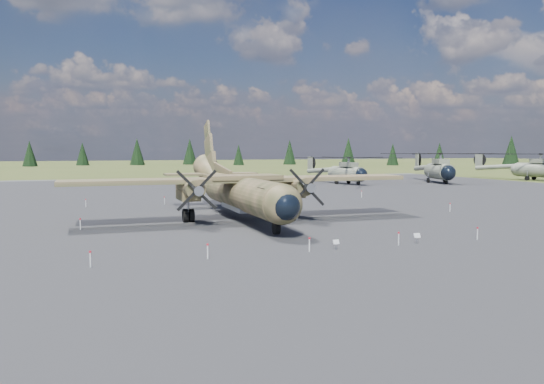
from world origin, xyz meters
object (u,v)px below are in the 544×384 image
object	(u,v)px
helicopter_mid	(439,162)
helicopter_near	(347,165)
helicopter_far	(538,161)
transport_plane	(239,187)

from	to	relation	value
helicopter_mid	helicopter_near	bearing A→B (deg)	-172.05
helicopter_near	helicopter_mid	distance (m)	16.97
helicopter_mid	helicopter_far	xyz separation A→B (m)	(22.69, 0.38, -0.10)
transport_plane	helicopter_near	world-z (taller)	transport_plane
helicopter_far	helicopter_near	bearing A→B (deg)	156.69
transport_plane	helicopter_mid	world-z (taller)	transport_plane
helicopter_mid	helicopter_far	bearing A→B (deg)	17.94
helicopter_far	transport_plane	bearing A→B (deg)	-173.37
helicopter_mid	transport_plane	bearing A→B (deg)	-126.58
helicopter_near	transport_plane	bearing A→B (deg)	-140.06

